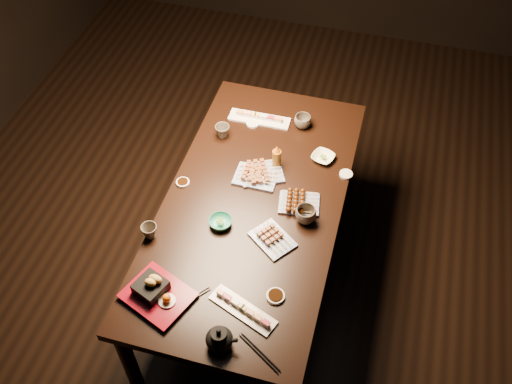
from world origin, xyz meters
TOP-DOWN VIEW (x-y plane):
  - ground at (0.00, 0.00)m, footprint 5.00×5.00m
  - dining_table at (0.25, -0.31)m, footprint 1.05×1.87m
  - sushi_platter_near at (0.38, -0.93)m, footprint 0.33×0.20m
  - sushi_platter_far at (0.12, 0.30)m, footprint 0.36×0.10m
  - yakitori_plate_center at (0.22, -0.14)m, footprint 0.23×0.17m
  - yakitori_plate_right at (0.41, -0.52)m, footprint 0.26×0.25m
  - yakitori_plate_left at (0.24, -0.11)m, footprint 0.27×0.25m
  - tsukune_plate at (0.48, -0.26)m, footprint 0.23×0.18m
  - edamame_bowl_green at (0.14, -0.50)m, footprint 0.15×0.15m
  - edamame_bowl_cream at (0.54, 0.09)m, footprint 0.15×0.15m
  - tempura_tray at (-0.01, -0.96)m, footprint 0.36×0.32m
  - teacup_near_left at (-0.17, -0.65)m, footprint 0.10×0.10m
  - teacup_mid_right at (0.53, -0.35)m, footprint 0.14×0.14m
  - teacup_far_left at (-0.05, 0.11)m, footprint 0.11×0.11m
  - teacup_far_right at (0.37, 0.32)m, footprint 0.12×0.12m
  - teapot at (0.33, -1.10)m, footprint 0.15×0.15m
  - condiment_bottle at (0.30, -0.03)m, footprint 0.06×0.06m
  - sauce_dish_west at (-0.14, -0.28)m, footprint 0.10×0.10m
  - sauce_dish_east at (0.68, 0.00)m, footprint 0.09×0.09m
  - sauce_dish_se at (0.50, -0.82)m, footprint 0.10×0.10m
  - sauce_dish_nw at (0.09, 0.26)m, footprint 0.09×0.09m
  - chopsticks_near at (0.12, -0.95)m, footprint 0.17×0.20m
  - chopsticks_se at (0.50, -1.10)m, footprint 0.21×0.14m

SIDE VIEW (x-z plane):
  - ground at x=0.00m, z-range 0.00..0.00m
  - dining_table at x=0.25m, z-range 0.00..0.75m
  - chopsticks_se at x=0.50m, z-range 0.75..0.76m
  - chopsticks_near at x=0.12m, z-range 0.75..0.76m
  - sauce_dish_east at x=0.68m, z-range 0.75..0.76m
  - sauce_dish_west at x=-0.14m, z-range 0.75..0.76m
  - sauce_dish_nw at x=0.09m, z-range 0.75..0.76m
  - sauce_dish_se at x=0.50m, z-range 0.75..0.76m
  - edamame_bowl_cream at x=0.54m, z-range 0.75..0.78m
  - edamame_bowl_green at x=0.14m, z-range 0.75..0.79m
  - sushi_platter_near at x=0.38m, z-range 0.75..0.79m
  - sushi_platter_far at x=0.12m, z-range 0.75..0.79m
  - tsukune_plate at x=0.48m, z-range 0.75..0.80m
  - yakitori_plate_right at x=0.41m, z-range 0.75..0.80m
  - yakitori_plate_left at x=0.24m, z-range 0.75..0.81m
  - yakitori_plate_center at x=0.22m, z-range 0.75..0.81m
  - teacup_near_left at x=-0.17m, z-range 0.75..0.82m
  - teacup_far_right at x=0.37m, z-range 0.75..0.83m
  - teacup_far_left at x=-0.05m, z-range 0.75..0.83m
  - teacup_mid_right at x=0.53m, z-range 0.75..0.83m
  - tempura_tray at x=-0.01m, z-range 0.75..0.86m
  - teapot at x=0.33m, z-range 0.75..0.87m
  - condiment_bottle at x=0.30m, z-range 0.75..0.90m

